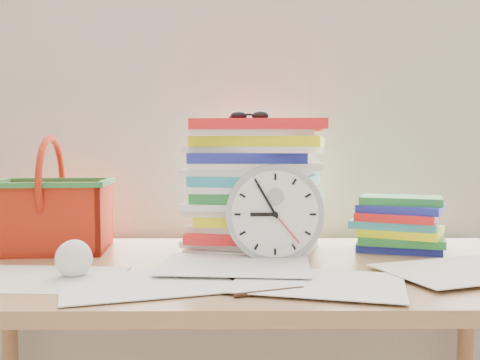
{
  "coord_description": "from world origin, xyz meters",
  "views": [
    {
      "loc": [
        -0.01,
        0.41,
        1.01
      ],
      "look_at": [
        0.0,
        1.6,
        0.94
      ],
      "focal_mm": 40.0,
      "sensor_mm": 36.0,
      "label": 1
    }
  ],
  "objects_px": {
    "paper_stack": "(254,186)",
    "book_stack": "(396,223)",
    "desk": "(239,297)",
    "basket": "(51,195)",
    "clock": "(274,213)"
  },
  "relations": [
    {
      "from": "paper_stack",
      "to": "book_stack",
      "type": "height_order",
      "value": "paper_stack"
    },
    {
      "from": "paper_stack",
      "to": "book_stack",
      "type": "distance_m",
      "value": 0.38
    },
    {
      "from": "desk",
      "to": "basket",
      "type": "bearing_deg",
      "value": 160.41
    },
    {
      "from": "paper_stack",
      "to": "basket",
      "type": "xyz_separation_m",
      "value": [
        -0.52,
        -0.01,
        -0.02
      ]
    },
    {
      "from": "desk",
      "to": "clock",
      "type": "relative_size",
      "value": 6.23
    },
    {
      "from": "paper_stack",
      "to": "book_stack",
      "type": "bearing_deg",
      "value": -1.76
    },
    {
      "from": "book_stack",
      "to": "basket",
      "type": "height_order",
      "value": "basket"
    },
    {
      "from": "paper_stack",
      "to": "basket",
      "type": "height_order",
      "value": "paper_stack"
    },
    {
      "from": "desk",
      "to": "paper_stack",
      "type": "relative_size",
      "value": 4.04
    },
    {
      "from": "desk",
      "to": "paper_stack",
      "type": "xyz_separation_m",
      "value": [
        0.04,
        0.18,
        0.24
      ]
    },
    {
      "from": "clock",
      "to": "basket",
      "type": "relative_size",
      "value": 0.78
    },
    {
      "from": "paper_stack",
      "to": "clock",
      "type": "distance_m",
      "value": 0.16
    },
    {
      "from": "desk",
      "to": "book_stack",
      "type": "xyz_separation_m",
      "value": [
        0.4,
        0.17,
        0.14
      ]
    },
    {
      "from": "clock",
      "to": "basket",
      "type": "distance_m",
      "value": 0.58
    },
    {
      "from": "desk",
      "to": "paper_stack",
      "type": "bearing_deg",
      "value": 77.21
    }
  ]
}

